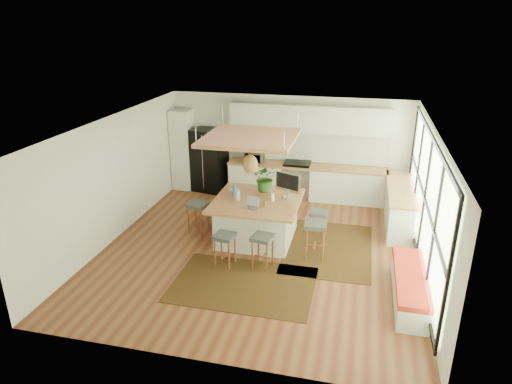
% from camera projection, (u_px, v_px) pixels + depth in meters
% --- Properties ---
extents(floor, '(7.00, 7.00, 0.00)m').
position_uv_depth(floor, '(260.00, 249.00, 9.78)').
color(floor, brown).
rests_on(floor, ground).
extents(ceiling, '(7.00, 7.00, 0.00)m').
position_uv_depth(ceiling, '(260.00, 124.00, 8.81)').
color(ceiling, white).
rests_on(ceiling, ground).
extents(wall_back, '(6.50, 0.00, 6.50)m').
position_uv_depth(wall_back, '(289.00, 145.00, 12.47)').
color(wall_back, white).
rests_on(wall_back, ground).
extents(wall_front, '(6.50, 0.00, 6.50)m').
position_uv_depth(wall_front, '(201.00, 281.00, 6.12)').
color(wall_front, white).
rests_on(wall_front, ground).
extents(wall_left, '(0.00, 7.00, 7.00)m').
position_uv_depth(wall_left, '(115.00, 178.00, 9.99)').
color(wall_left, white).
rests_on(wall_left, ground).
extents(wall_right, '(0.00, 7.00, 7.00)m').
position_uv_depth(wall_right, '(429.00, 204.00, 8.59)').
color(wall_right, white).
rests_on(wall_right, ground).
extents(window_wall, '(0.10, 6.20, 2.60)m').
position_uv_depth(window_wall, '(427.00, 202.00, 8.58)').
color(window_wall, black).
rests_on(window_wall, wall_right).
extents(pantry, '(0.55, 0.60, 2.25)m').
position_uv_depth(pantry, '(183.00, 150.00, 12.90)').
color(pantry, white).
rests_on(pantry, floor).
extents(back_counter_base, '(4.20, 0.60, 0.88)m').
position_uv_depth(back_counter_base, '(306.00, 182.00, 12.39)').
color(back_counter_base, white).
rests_on(back_counter_base, floor).
extents(back_counter_top, '(4.24, 0.64, 0.05)m').
position_uv_depth(back_counter_top, '(307.00, 166.00, 12.22)').
color(back_counter_top, '#AF663E').
rests_on(back_counter_top, back_counter_base).
extents(backsplash, '(4.20, 0.02, 0.80)m').
position_uv_depth(backsplash, '(309.00, 147.00, 12.33)').
color(backsplash, white).
rests_on(backsplash, wall_back).
extents(upper_cabinets, '(4.20, 0.34, 0.70)m').
position_uv_depth(upper_cabinets, '(309.00, 119.00, 11.90)').
color(upper_cabinets, white).
rests_on(upper_cabinets, wall_back).
extents(range, '(0.76, 0.62, 1.00)m').
position_uv_depth(range, '(297.00, 180.00, 12.42)').
color(range, '#A5A5AA').
rests_on(range, floor).
extents(right_counter_base, '(0.60, 2.50, 0.88)m').
position_uv_depth(right_counter_base, '(400.00, 207.00, 10.80)').
color(right_counter_base, white).
rests_on(right_counter_base, floor).
extents(right_counter_top, '(0.64, 2.54, 0.05)m').
position_uv_depth(right_counter_top, '(402.00, 189.00, 10.64)').
color(right_counter_top, '#AF663E').
rests_on(right_counter_top, right_counter_base).
extents(window_bench, '(0.52, 2.00, 0.50)m').
position_uv_depth(window_bench, '(409.00, 287.00, 7.96)').
color(window_bench, white).
rests_on(window_bench, floor).
extents(ceiling_panel, '(1.86, 1.86, 0.80)m').
position_uv_depth(ceiling_panel, '(250.00, 150.00, 9.47)').
color(ceiling_panel, '#AF663E').
rests_on(ceiling_panel, ceiling).
extents(rug_near, '(2.60, 1.80, 0.01)m').
position_uv_depth(rug_near, '(243.00, 284.00, 8.49)').
color(rug_near, black).
rests_on(rug_near, floor).
extents(rug_right, '(1.80, 2.60, 0.01)m').
position_uv_depth(rug_right, '(329.00, 248.00, 9.81)').
color(rug_right, black).
rests_on(rug_right, floor).
extents(fridge, '(1.00, 0.85, 1.77)m').
position_uv_depth(fridge, '(209.00, 159.00, 12.77)').
color(fridge, black).
rests_on(fridge, floor).
extents(island, '(1.85, 1.85, 0.93)m').
position_uv_depth(island, '(257.00, 219.00, 10.08)').
color(island, '#AF663E').
rests_on(island, floor).
extents(stool_near_left, '(0.45, 0.45, 0.67)m').
position_uv_depth(stool_near_left, '(225.00, 249.00, 9.05)').
color(stool_near_left, '#3C4043').
rests_on(stool_near_left, floor).
extents(stool_near_right, '(0.46, 0.46, 0.67)m').
position_uv_depth(stool_near_right, '(263.00, 250.00, 8.99)').
color(stool_near_right, '#3C4043').
rests_on(stool_near_right, floor).
extents(stool_right_front, '(0.47, 0.47, 0.75)m').
position_uv_depth(stool_right_front, '(315.00, 240.00, 9.38)').
color(stool_right_front, '#3C4043').
rests_on(stool_right_front, floor).
extents(stool_right_back, '(0.41, 0.41, 0.63)m').
position_uv_depth(stool_right_back, '(318.00, 223.00, 10.17)').
color(stool_right_back, '#3C4043').
rests_on(stool_right_back, floor).
extents(stool_left_side, '(0.51, 0.51, 0.73)m').
position_uv_depth(stool_left_side, '(199.00, 218.00, 10.42)').
color(stool_left_side, '#3C4043').
rests_on(stool_left_side, floor).
extents(laptop, '(0.41, 0.42, 0.24)m').
position_uv_depth(laptop, '(251.00, 203.00, 9.45)').
color(laptop, '#A5A5AA').
rests_on(laptop, island).
extents(monitor, '(0.67, 0.46, 0.58)m').
position_uv_depth(monitor, '(288.00, 187.00, 9.94)').
color(monitor, '#A5A5AA').
rests_on(monitor, island).
extents(microwave, '(0.49, 0.27, 0.33)m').
position_uv_depth(microwave, '(255.00, 156.00, 12.47)').
color(microwave, '#A5A5AA').
rests_on(microwave, back_counter_top).
extents(island_plant, '(0.68, 0.73, 0.50)m').
position_uv_depth(island_plant, '(266.00, 181.00, 10.33)').
color(island_plant, '#1E4C19').
rests_on(island_plant, island).
extents(island_bowl, '(0.24, 0.24, 0.05)m').
position_uv_depth(island_bowl, '(235.00, 191.00, 10.36)').
color(island_bowl, white).
rests_on(island_bowl, island).
extents(island_bottle_0, '(0.07, 0.07, 0.19)m').
position_uv_depth(island_bottle_0, '(234.00, 192.00, 10.09)').
color(island_bottle_0, '#327FCB').
rests_on(island_bottle_0, island).
extents(island_bottle_1, '(0.07, 0.07, 0.19)m').
position_uv_depth(island_bottle_1, '(237.00, 197.00, 9.83)').
color(island_bottle_1, white).
rests_on(island_bottle_1, island).
extents(island_bottle_2, '(0.07, 0.07, 0.19)m').
position_uv_depth(island_bottle_2, '(265.00, 202.00, 9.56)').
color(island_bottle_2, olive).
rests_on(island_bottle_2, island).
extents(island_bottle_3, '(0.07, 0.07, 0.19)m').
position_uv_depth(island_bottle_3, '(273.00, 196.00, 9.85)').
color(island_bottle_3, white).
rests_on(island_bottle_3, island).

